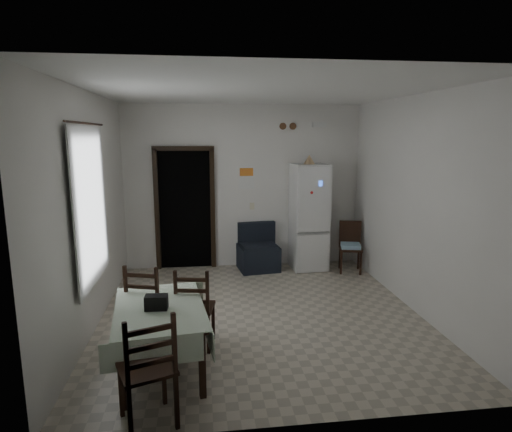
{
  "coord_description": "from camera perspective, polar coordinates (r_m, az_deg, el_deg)",
  "views": [
    {
      "loc": [
        -0.75,
        -5.34,
        2.37
      ],
      "look_at": [
        0.0,
        0.5,
        1.25
      ],
      "focal_mm": 30.0,
      "sensor_mm": 36.0,
      "label": 1
    }
  ],
  "objects": [
    {
      "name": "wall_left",
      "position": [
        5.59,
        -21.19,
        0.55
      ],
      "size": [
        0.02,
        4.5,
        2.9
      ],
      "primitive_type": null,
      "color": "white",
      "rests_on": "ground"
    },
    {
      "name": "dining_chair_near_head",
      "position": [
        3.81,
        -14.38,
        -18.91
      ],
      "size": [
        0.56,
        0.56,
        1.01
      ],
      "primitive_type": null,
      "rotation": [
        0.0,
        0.0,
        3.5
      ],
      "color": "black",
      "rests_on": "ground"
    },
    {
      "name": "corner_chair",
      "position": [
        7.65,
        12.49,
        -4.11
      ],
      "size": [
        0.46,
        0.46,
        0.88
      ],
      "primitive_type": null,
      "rotation": [
        0.0,
        0.0,
        -0.25
      ],
      "color": "black",
      "rests_on": "ground"
    },
    {
      "name": "calendar",
      "position": [
        7.66,
        -1.29,
        5.15
      ],
      "size": [
        0.28,
        0.02,
        0.4
      ],
      "primitive_type": "cube",
      "color": "white",
      "rests_on": "ground"
    },
    {
      "name": "ceiling",
      "position": [
        5.42,
        0.7,
        16.37
      ],
      "size": [
        4.2,
        4.5,
        0.02
      ],
      "primitive_type": null,
      "color": "white",
      "rests_on": "ground"
    },
    {
      "name": "black_bag",
      "position": [
        4.39,
        -13.14,
        -11.14
      ],
      "size": [
        0.23,
        0.14,
        0.14
      ],
      "primitive_type": "cube",
      "rotation": [
        0.0,
        0.0,
        -0.05
      ],
      "color": "black",
      "rests_on": "dining_table"
    },
    {
      "name": "dining_chair_far_left",
      "position": [
        5.1,
        -14.08,
        -11.21
      ],
      "size": [
        0.52,
        0.52,
        0.98
      ],
      "primitive_type": null,
      "rotation": [
        0.0,
        0.0,
        2.86
      ],
      "color": "black",
      "rests_on": "ground"
    },
    {
      "name": "navy_seat",
      "position": [
        7.6,
        0.3,
        -4.19
      ],
      "size": [
        0.76,
        0.74,
        0.82
      ],
      "primitive_type": null,
      "rotation": [
        0.0,
        0.0,
        0.13
      ],
      "color": "black",
      "rests_on": "ground"
    },
    {
      "name": "light_switch",
      "position": [
        7.74,
        -0.53,
        1.33
      ],
      "size": [
        0.08,
        0.02,
        0.12
      ],
      "primitive_type": "cube",
      "color": "beige",
      "rests_on": "ground"
    },
    {
      "name": "dining_chair_far_right",
      "position": [
        4.97,
        -8.11,
        -11.84
      ],
      "size": [
        0.47,
        0.47,
        0.94
      ],
      "primitive_type": null,
      "rotation": [
        0.0,
        0.0,
        2.96
      ],
      "color": "black",
      "rests_on": "ground"
    },
    {
      "name": "vent_left",
      "position": [
        7.72,
        3.6,
        11.86
      ],
      "size": [
        0.12,
        0.03,
        0.12
      ],
      "primitive_type": "cylinder",
      "rotation": [
        1.57,
        0.0,
        0.0
      ],
      "color": "brown",
      "rests_on": "ground"
    },
    {
      "name": "tan_cone",
      "position": [
        7.51,
        7.12,
        7.5
      ],
      "size": [
        0.2,
        0.2,
        0.16
      ],
      "primitive_type": "cone",
      "rotation": [
        0.0,
        0.0,
        -0.01
      ],
      "color": "tan",
      "rests_on": "fridge"
    },
    {
      "name": "emergency_light",
      "position": [
        7.84,
        8.41,
        11.97
      ],
      "size": [
        0.25,
        0.07,
        0.09
      ],
      "primitive_type": "cube",
      "color": "white",
      "rests_on": "ground"
    },
    {
      "name": "wall_front",
      "position": [
        3.31,
        6.08,
        -5.44
      ],
      "size": [
        4.2,
        0.02,
        2.9
      ],
      "primitive_type": null,
      "color": "white",
      "rests_on": "ground"
    },
    {
      "name": "wall_right",
      "position": [
        6.12,
        20.52,
        1.44
      ],
      "size": [
        0.02,
        4.5,
        2.9
      ],
      "primitive_type": null,
      "color": "white",
      "rests_on": "ground"
    },
    {
      "name": "curtain_rod",
      "position": [
        5.3,
        -21.74,
        11.42
      ],
      "size": [
        0.02,
        1.6,
        0.02
      ],
      "primitive_type": "cylinder",
      "rotation": [
        1.57,
        0.0,
        0.0
      ],
      "color": "black",
      "rests_on": "ground"
    },
    {
      "name": "window_recess",
      "position": [
        5.39,
        -22.27,
        1.21
      ],
      "size": [
        0.1,
        1.2,
        1.6
      ],
      "primitive_type": "cube",
      "color": "silver",
      "rests_on": "ground"
    },
    {
      "name": "vent_right",
      "position": [
        7.75,
        4.93,
        11.84
      ],
      "size": [
        0.12,
        0.03,
        0.12
      ],
      "primitive_type": "cylinder",
      "rotation": [
        1.57,
        0.0,
        0.0
      ],
      "color": "brown",
      "rests_on": "ground"
    },
    {
      "name": "calendar_image",
      "position": [
        7.64,
        -1.28,
        5.89
      ],
      "size": [
        0.24,
        0.01,
        0.14
      ],
      "primitive_type": "cube",
      "color": "orange",
      "rests_on": "ground"
    },
    {
      "name": "doorway",
      "position": [
        7.91,
        -9.38,
        1.1
      ],
      "size": [
        1.06,
        0.52,
        2.22
      ],
      "color": "black",
      "rests_on": "ground"
    },
    {
      "name": "dining_table",
      "position": [
        4.6,
        -12.56,
        -15.71
      ],
      "size": [
        1.03,
        1.42,
        0.68
      ],
      "primitive_type": null,
      "rotation": [
        0.0,
        0.0,
        0.13
      ],
      "color": "#B4C6AA",
      "rests_on": "ground"
    },
    {
      "name": "fridge",
      "position": [
        7.65,
        7.08,
        -0.12
      ],
      "size": [
        0.63,
        0.63,
        1.87
      ],
      "primitive_type": null,
      "rotation": [
        0.0,
        0.0,
        0.05
      ],
      "color": "white",
      "rests_on": "ground"
    },
    {
      "name": "ground",
      "position": [
        5.89,
        0.63,
        -12.95
      ],
      "size": [
        4.5,
        4.5,
        0.0
      ],
      "primitive_type": "plane",
      "color": "#AEA38E",
      "rests_on": "ground"
    },
    {
      "name": "curtain",
      "position": [
        5.37,
        -21.14,
        1.24
      ],
      "size": [
        0.02,
        1.45,
        1.85
      ],
      "primitive_type": "cube",
      "color": "silver",
      "rests_on": "ground"
    },
    {
      "name": "wall_back",
      "position": [
        7.69,
        -1.66,
        3.89
      ],
      "size": [
        4.2,
        0.02,
        2.9
      ],
      "primitive_type": null,
      "color": "white",
      "rests_on": "ground"
    }
  ]
}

